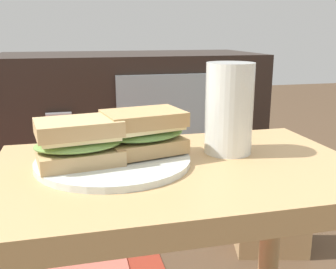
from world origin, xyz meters
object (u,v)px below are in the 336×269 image
plate (114,161)px  beer_glass (229,110)px  tv_cabinet (132,128)px  sandwich_back (144,132)px  paper_bag (272,202)px  sandwich_front (79,142)px

plate → beer_glass: bearing=5.0°
tv_cabinet → sandwich_back: 0.94m
sandwich_back → beer_glass: bearing=1.4°
sandwich_back → paper_bag: bearing=40.9°
tv_cabinet → paper_bag: tv_cabinet is taller
beer_glass → sandwich_back: bearing=-178.6°
paper_bag → beer_glass: bearing=-128.7°
plate → beer_glass: beer_glass is taller
plate → beer_glass: size_ratio=1.58×
beer_glass → sandwich_front: bearing=-172.9°
beer_glass → paper_bag: beer_glass is taller
sandwich_back → plate: bearing=-164.9°
sandwich_front → beer_glass: (0.25, 0.03, 0.03)m
paper_bag → sandwich_front: bearing=-142.8°
tv_cabinet → sandwich_back: tv_cabinet is taller
tv_cabinet → beer_glass: size_ratio=6.37×
sandwich_back → tv_cabinet: bearing=82.9°
plate → sandwich_back: size_ratio=1.59×
sandwich_back → paper_bag: (0.46, 0.40, -0.35)m
sandwich_front → beer_glass: bearing=7.1°
plate → paper_bag: (0.52, 0.42, -0.31)m
plate → tv_cabinet: bearing=79.9°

